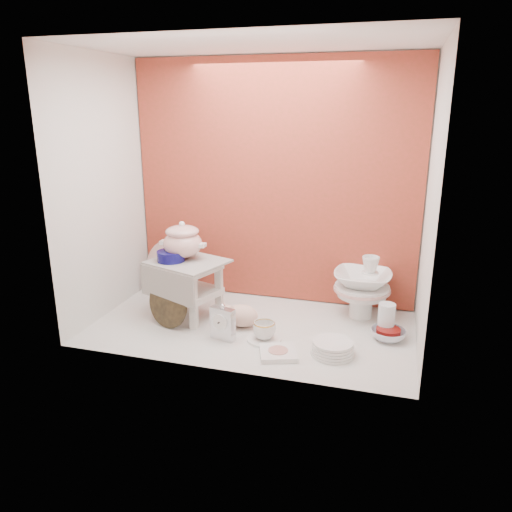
{
  "coord_description": "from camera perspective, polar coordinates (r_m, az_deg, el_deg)",
  "views": [
    {
      "loc": [
        0.75,
        -2.48,
        1.22
      ],
      "look_at": [
        0.02,
        0.02,
        0.42
      ],
      "focal_mm": 34.85,
      "sensor_mm": 36.0,
      "label": 1
    }
  ],
  "objects": [
    {
      "name": "lacquer_tray",
      "position": [
        2.86,
        -10.09,
        -5.41
      ],
      "size": [
        0.29,
        0.14,
        0.28
      ],
      "primitive_type": null,
      "rotation": [
        0.0,
        0.0,
        -0.33
      ],
      "color": "black",
      "rests_on": "ground"
    },
    {
      "name": "gold_rim_teacup",
      "position": [
        2.68,
        0.94,
        -8.5
      ],
      "size": [
        0.16,
        0.16,
        0.1
      ],
      "primitive_type": "imported",
      "rotation": [
        0.0,
        0.0,
        -0.43
      ],
      "color": "white",
      "rests_on": "teacup_saucer"
    },
    {
      "name": "clear_glass_vase",
      "position": [
        2.82,
        14.71,
        -7.09
      ],
      "size": [
        0.12,
        0.12,
        0.18
      ],
      "primitive_type": "cylinder",
      "rotation": [
        0.0,
        0.0,
        -0.31
      ],
      "color": "silver",
      "rests_on": "ground"
    },
    {
      "name": "niche_shell",
      "position": [
        2.78,
        0.53,
        11.08
      ],
      "size": [
        1.86,
        1.03,
        1.53
      ],
      "color": "#AB362A",
      "rests_on": "ground"
    },
    {
      "name": "floral_platter",
      "position": [
        3.31,
        -9.6,
        -1.35
      ],
      "size": [
        0.39,
        0.11,
        0.38
      ],
      "primitive_type": null,
      "rotation": [
        0.0,
        0.0,
        -0.09
      ],
      "color": "white",
      "rests_on": "ground"
    },
    {
      "name": "lattice_dish",
      "position": [
        2.56,
        2.55,
        -11.04
      ],
      "size": [
        0.23,
        0.23,
        0.03
      ],
      "primitive_type": "cube",
      "rotation": [
        0.0,
        0.0,
        0.34
      ],
      "color": "white",
      "rests_on": "ground"
    },
    {
      "name": "ground",
      "position": [
        2.86,
        -0.5,
        -8.14
      ],
      "size": [
        1.8,
        1.8,
        0.0
      ],
      "primitive_type": "plane",
      "color": "silver",
      "rests_on": "ground"
    },
    {
      "name": "step_stool",
      "position": [
        2.96,
        -7.72,
        -3.77
      ],
      "size": [
        0.5,
        0.46,
        0.35
      ],
      "primitive_type": null,
      "rotation": [
        0.0,
        0.0,
        -0.33
      ],
      "color": "silver",
      "rests_on": "ground"
    },
    {
      "name": "dinner_plate_stack",
      "position": [
        2.58,
        8.8,
        -10.38
      ],
      "size": [
        0.26,
        0.26,
        0.07
      ],
      "primitive_type": "cylinder",
      "rotation": [
        0.0,
        0.0,
        0.2
      ],
      "color": "white",
      "rests_on": "ground"
    },
    {
      "name": "plush_pig",
      "position": [
        2.84,
        -1.63,
        -6.81
      ],
      "size": [
        0.28,
        0.23,
        0.14
      ],
      "primitive_type": "ellipsoid",
      "rotation": [
        0.0,
        0.0,
        0.32
      ],
      "color": "beige",
      "rests_on": "ground"
    },
    {
      "name": "mantel_clock",
      "position": [
        2.69,
        -3.84,
        -7.57
      ],
      "size": [
        0.15,
        0.08,
        0.2
      ],
      "primitive_type": "cube",
      "rotation": [
        0.0,
        0.0,
        -0.27
      ],
      "color": "silver",
      "rests_on": "ground"
    },
    {
      "name": "cobalt_bowl",
      "position": [
        2.91,
        -9.75,
        -0.0
      ],
      "size": [
        0.21,
        0.21,
        0.06
      ],
      "primitive_type": "cylinder",
      "rotation": [
        0.0,
        0.0,
        -0.39
      ],
      "color": "#0D0B53",
      "rests_on": "step_stool"
    },
    {
      "name": "blue_white_vase",
      "position": [
        3.32,
        -8.76,
        -2.35
      ],
      "size": [
        0.32,
        0.32,
        0.25
      ],
      "primitive_type": "imported",
      "rotation": [
        0.0,
        0.0,
        0.42
      ],
      "color": "silver",
      "rests_on": "ground"
    },
    {
      "name": "porcelain_tower",
      "position": [
        2.99,
        12.08,
        -3.45
      ],
      "size": [
        0.35,
        0.35,
        0.38
      ],
      "primitive_type": null,
      "rotation": [
        0.0,
        0.0,
        0.06
      ],
      "color": "white",
      "rests_on": "ground"
    },
    {
      "name": "soup_tureen",
      "position": [
        2.92,
        -8.43,
        1.84
      ],
      "size": [
        0.32,
        0.32,
        0.23
      ],
      "primitive_type": null,
      "rotation": [
        0.0,
        0.0,
        0.22
      ],
      "color": "white",
      "rests_on": "step_stool"
    },
    {
      "name": "teacup_saucer",
      "position": [
        2.71,
        0.94,
        -9.54
      ],
      "size": [
        0.19,
        0.19,
        0.01
      ],
      "primitive_type": "cylinder",
      "rotation": [
        0.0,
        0.0,
        0.01
      ],
      "color": "white",
      "rests_on": "ground"
    },
    {
      "name": "crystal_bowl",
      "position": [
        2.8,
        14.92,
        -8.7
      ],
      "size": [
        0.23,
        0.23,
        0.06
      ],
      "primitive_type": "imported",
      "rotation": [
        0.0,
        0.0,
        0.31
      ],
      "color": "silver",
      "rests_on": "ground"
    }
  ]
}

